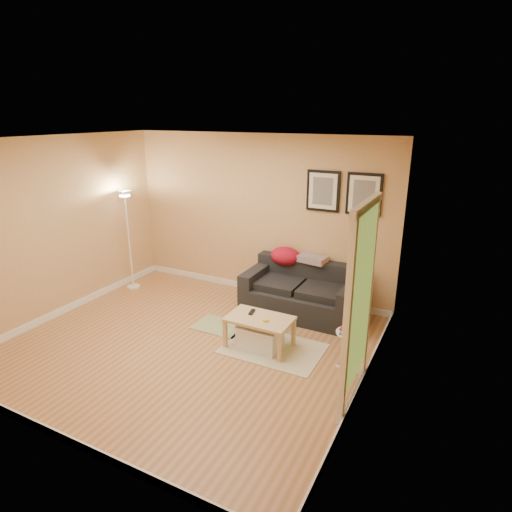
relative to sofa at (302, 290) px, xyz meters
name	(u,v)px	position (x,y,z in m)	size (l,w,h in m)	color
floor	(189,344)	(-0.97, -1.53, -0.38)	(4.50, 4.50, 0.00)	#BD7B51
ceiling	(178,140)	(-0.97, -1.53, 2.23)	(4.50, 4.50, 0.00)	white
wall_back	(258,216)	(-0.97, 0.47, 0.92)	(4.50, 4.50, 0.00)	tan
wall_front	(40,315)	(-0.97, -3.53, 0.92)	(4.50, 4.50, 0.00)	tan
wall_left	(57,228)	(-3.22, -1.53, 0.92)	(4.00, 4.00, 0.00)	tan
wall_right	(369,281)	(1.28, -1.53, 0.92)	(4.00, 4.00, 0.00)	tan
baseboard_back	(258,288)	(-0.97, 0.46, -0.33)	(4.50, 0.02, 0.10)	white
baseboard_front	(63,437)	(-0.97, -3.52, -0.33)	(4.50, 0.02, 0.10)	white
baseboard_left	(69,307)	(-3.21, -1.53, -0.33)	(0.02, 4.00, 0.10)	white
baseboard_right	(359,388)	(1.27, -1.53, -0.33)	(0.02, 4.00, 0.10)	white
sofa	(302,290)	(0.00, 0.00, 0.00)	(1.70, 0.90, 0.75)	black
red_throw	(285,256)	(-0.39, 0.28, 0.40)	(0.48, 0.36, 0.28)	#BA1138
plaid_throw	(313,259)	(0.05, 0.31, 0.41)	(0.42, 0.26, 0.10)	tan
framed_print_left	(323,191)	(0.11, 0.45, 1.43)	(0.50, 0.04, 0.60)	black
framed_print_right	(364,194)	(0.71, 0.45, 1.43)	(0.50, 0.04, 0.60)	black
area_rug	(273,348)	(0.07, -1.15, -0.37)	(1.25, 0.85, 0.01)	beige
green_runner	(220,326)	(-0.87, -0.94, -0.37)	(0.70, 0.50, 0.01)	#668C4C
coffee_table	(260,332)	(-0.12, -1.17, -0.17)	(0.83, 0.51, 0.41)	tan
remote_control	(252,312)	(-0.27, -1.08, 0.05)	(0.05, 0.16, 0.02)	black
tape_roll	(266,320)	(0.00, -1.23, 0.05)	(0.07, 0.07, 0.03)	yellow
storage_bin	(260,337)	(-0.09, -1.21, -0.21)	(0.54, 0.39, 0.33)	white
side_table	(349,351)	(1.05, -1.18, -0.12)	(0.33, 0.33, 0.50)	white
book_stack	(349,329)	(1.04, -1.19, 0.16)	(0.17, 0.22, 0.07)	#3759A5
floor_lamp	(129,243)	(-2.97, -0.38, 0.43)	(0.22, 0.22, 1.70)	white
doorway	(358,311)	(1.23, -1.68, 0.65)	(0.12, 1.01, 2.13)	white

